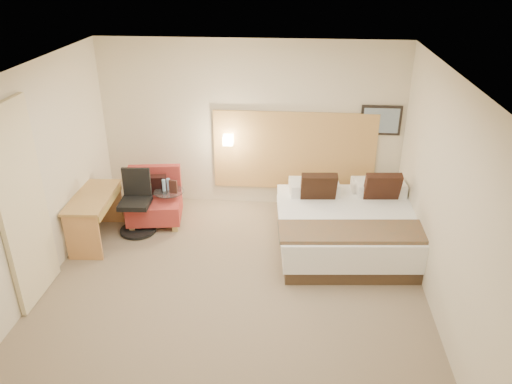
# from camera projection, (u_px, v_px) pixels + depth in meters

# --- Properties ---
(floor) EXTENTS (4.80, 5.00, 0.02)m
(floor) POSITION_uv_depth(u_px,v_px,m) (232.00, 291.00, 6.28)
(floor) COLOR #806E56
(floor) RESTS_ON ground
(ceiling) EXTENTS (4.80, 5.00, 0.02)m
(ceiling) POSITION_uv_depth(u_px,v_px,m) (227.00, 75.00, 5.09)
(ceiling) COLOR silver
(ceiling) RESTS_ON floor
(wall_back) EXTENTS (4.80, 0.02, 2.70)m
(wall_back) POSITION_uv_depth(u_px,v_px,m) (251.00, 125.00, 7.94)
(wall_back) COLOR beige
(wall_back) RESTS_ON floor
(wall_front) EXTENTS (4.80, 0.02, 2.70)m
(wall_front) POSITION_uv_depth(u_px,v_px,m) (182.00, 353.00, 3.43)
(wall_front) COLOR beige
(wall_front) RESTS_ON floor
(wall_left) EXTENTS (0.02, 5.00, 2.70)m
(wall_left) POSITION_uv_depth(u_px,v_px,m) (27.00, 187.00, 5.87)
(wall_left) COLOR beige
(wall_left) RESTS_ON floor
(wall_right) EXTENTS (0.02, 5.00, 2.70)m
(wall_right) POSITION_uv_depth(u_px,v_px,m) (446.00, 202.00, 5.50)
(wall_right) COLOR beige
(wall_right) RESTS_ON floor
(headboard_panel) EXTENTS (2.60, 0.04, 1.30)m
(headboard_panel) POSITION_uv_depth(u_px,v_px,m) (294.00, 151.00, 8.02)
(headboard_panel) COLOR #BB8849
(headboard_panel) RESTS_ON wall_back
(art_frame) EXTENTS (0.62, 0.03, 0.47)m
(art_frame) POSITION_uv_depth(u_px,v_px,m) (381.00, 120.00, 7.69)
(art_frame) COLOR black
(art_frame) RESTS_ON wall_back
(art_canvas) EXTENTS (0.54, 0.01, 0.39)m
(art_canvas) POSITION_uv_depth(u_px,v_px,m) (381.00, 121.00, 7.67)
(art_canvas) COLOR gray
(art_canvas) RESTS_ON wall_back
(lamp_arm) EXTENTS (0.02, 0.12, 0.02)m
(lamp_arm) POSITION_uv_depth(u_px,v_px,m) (229.00, 139.00, 7.97)
(lamp_arm) COLOR silver
(lamp_arm) RESTS_ON wall_back
(lamp_shade) EXTENTS (0.15, 0.15, 0.15)m
(lamp_shade) POSITION_uv_depth(u_px,v_px,m) (228.00, 140.00, 7.92)
(lamp_shade) COLOR #FFEDC6
(lamp_shade) RESTS_ON wall_back
(curtain) EXTENTS (0.06, 0.90, 2.42)m
(curtain) POSITION_uv_depth(u_px,v_px,m) (23.00, 206.00, 5.70)
(curtain) COLOR beige
(curtain) RESTS_ON wall_left
(bottle_a) EXTENTS (0.06, 0.06, 0.19)m
(bottle_a) POSITION_uv_depth(u_px,v_px,m) (164.00, 185.00, 7.65)
(bottle_a) COLOR #94C1E4
(bottle_a) RESTS_ON side_table
(bottle_b) EXTENTS (0.06, 0.06, 0.19)m
(bottle_b) POSITION_uv_depth(u_px,v_px,m) (168.00, 184.00, 7.68)
(bottle_b) COLOR #95BCE7
(bottle_b) RESTS_ON side_table
(menu_folder) EXTENTS (0.13, 0.06, 0.21)m
(menu_folder) POSITION_uv_depth(u_px,v_px,m) (173.00, 187.00, 7.58)
(menu_folder) COLOR black
(menu_folder) RESTS_ON side_table
(bed) EXTENTS (2.25, 2.21, 1.02)m
(bed) POSITION_uv_depth(u_px,v_px,m) (351.00, 224.00, 7.12)
(bed) COLOR #423021
(bed) RESTS_ON floor
(lounge_chair) EXTENTS (0.90, 0.81, 0.85)m
(lounge_chair) POSITION_uv_depth(u_px,v_px,m) (155.00, 201.00, 7.76)
(lounge_chair) COLOR tan
(lounge_chair) RESTS_ON floor
(side_table) EXTENTS (0.52, 0.52, 0.52)m
(side_table) POSITION_uv_depth(u_px,v_px,m) (170.00, 204.00, 7.78)
(side_table) COLOR silver
(side_table) RESTS_ON floor
(desk) EXTENTS (0.59, 1.18, 0.72)m
(desk) POSITION_uv_depth(u_px,v_px,m) (95.00, 205.00, 7.15)
(desk) COLOR #A97D42
(desk) RESTS_ON floor
(desk_chair) EXTENTS (0.57, 0.57, 0.96)m
(desk_chair) POSITION_uv_depth(u_px,v_px,m) (137.00, 207.00, 7.46)
(desk_chair) COLOR black
(desk_chair) RESTS_ON floor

